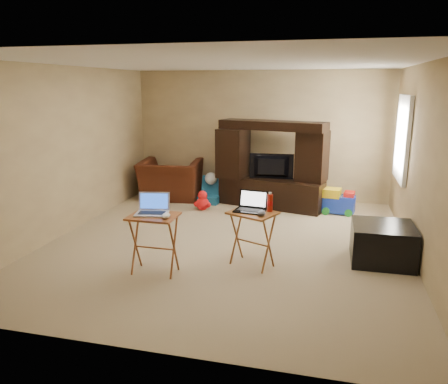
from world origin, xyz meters
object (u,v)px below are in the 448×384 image
(television, at_px, (271,167))
(laptop_left, at_px, (151,205))
(ottoman, at_px, (382,243))
(plush_toy, at_px, (203,200))
(water_bottle, at_px, (270,203))
(recliner, at_px, (171,180))
(tray_table_right, at_px, (252,239))
(mouse_left, at_px, (166,216))
(mouse_right, at_px, (262,213))
(laptop_right, at_px, (250,202))
(push_toy, at_px, (338,201))
(tray_table_left, at_px, (154,244))
(entertainment_center, at_px, (271,165))
(child_rocker, at_px, (209,190))

(television, distance_m, laptop_left, 3.36)
(ottoman, bearing_deg, television, 128.43)
(plush_toy, xyz_separation_m, water_bottle, (1.53, -2.18, 0.63))
(recliner, distance_m, tray_table_right, 3.65)
(tray_table_right, distance_m, water_bottle, 0.51)
(laptop_left, distance_m, mouse_left, 0.26)
(mouse_left, xyz_separation_m, water_bottle, (1.11, 0.65, 0.05))
(mouse_left, xyz_separation_m, mouse_right, (1.04, 0.45, -0.02))
(recliner, distance_m, plush_toy, 1.11)
(ottoman, distance_m, mouse_left, 2.78)
(laptop_right, xyz_separation_m, mouse_right, (0.17, -0.14, -0.09))
(plush_toy, xyz_separation_m, mouse_right, (1.46, -2.38, 0.55))
(recliner, xyz_separation_m, laptop_left, (1.06, -3.39, 0.46))
(recliner, distance_m, push_toy, 3.25)
(recliner, relative_size, plush_toy, 3.23)
(mouse_right, bearing_deg, tray_table_left, -162.99)
(plush_toy, relative_size, mouse_left, 2.48)
(entertainment_center, distance_m, recliner, 2.07)
(tray_table_right, bearing_deg, laptop_left, -134.25)
(laptop_left, bearing_deg, water_bottle, 11.55)
(plush_toy, bearing_deg, water_bottle, -54.98)
(tray_table_left, xyz_separation_m, laptop_right, (1.06, 0.52, 0.46))
(tray_table_right, bearing_deg, mouse_left, -124.76)
(laptop_right, bearing_deg, child_rocker, 122.31)
(water_bottle, bearing_deg, mouse_left, -149.78)
(ottoman, height_order, mouse_left, mouse_left)
(entertainment_center, bearing_deg, recliner, -169.85)
(recliner, relative_size, child_rocker, 2.30)
(tray_table_right, bearing_deg, laptop_right, 176.76)
(child_rocker, distance_m, plush_toy, 0.52)
(push_toy, distance_m, laptop_right, 2.91)
(laptop_left, relative_size, mouse_right, 2.66)
(entertainment_center, xyz_separation_m, plush_toy, (-1.17, -0.53, -0.61))
(plush_toy, distance_m, water_bottle, 2.73)
(television, relative_size, tray_table_right, 1.16)
(entertainment_center, height_order, television, entertainment_center)
(television, xyz_separation_m, child_rocker, (-1.18, 0.03, -0.51))
(television, relative_size, plush_toy, 2.22)
(mouse_left, distance_m, water_bottle, 1.28)
(entertainment_center, xyz_separation_m, tray_table_right, (0.16, -2.79, -0.45))
(recliner, height_order, mouse_left, mouse_left)
(entertainment_center, bearing_deg, plush_toy, -141.43)
(television, height_order, recliner, television)
(recliner, height_order, mouse_right, recliner)
(recliner, distance_m, tray_table_left, 3.59)
(television, relative_size, recliner, 0.69)
(plush_toy, height_order, water_bottle, water_bottle)
(push_toy, xyz_separation_m, laptop_left, (-2.18, -3.12, 0.62))
(tray_table_left, distance_m, water_bottle, 1.49)
(tray_table_right, xyz_separation_m, laptop_right, (-0.04, 0.02, 0.47))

